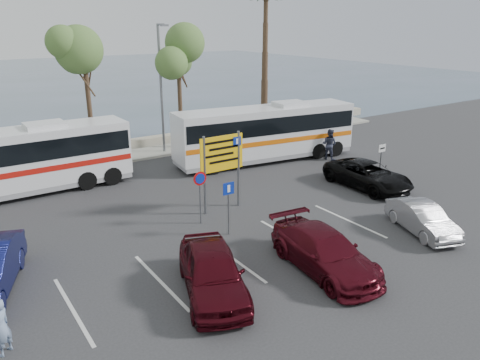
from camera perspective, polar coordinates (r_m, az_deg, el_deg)
ground at (r=18.82m, az=0.46°, el=-7.33°), size 120.00×120.00×0.00m
kerb_strip at (r=30.63m, az=-14.59°, el=2.64°), size 44.00×2.40×0.15m
seawall at (r=32.40m, az=-15.85°, el=3.82°), size 48.00×0.80×0.60m
sea at (r=74.98m, az=-27.04°, el=10.48°), size 140.00×140.00×0.00m
tree_mid at (r=29.10m, az=-18.54°, el=14.66°), size 3.20×3.20×8.00m
tree_right at (r=31.33m, az=-7.55°, el=14.78°), size 3.20×3.20×7.40m
street_lamp_right at (r=30.40m, az=-9.57°, el=11.59°), size 0.45×1.15×8.01m
direction_sign at (r=20.96m, az=-2.23°, el=2.55°), size 2.20×0.12×3.60m
sign_no_stop at (r=19.78m, az=-4.89°, el=-1.11°), size 0.60×0.08×2.35m
sign_parking at (r=18.73m, az=-1.41°, el=-2.56°), size 0.50×0.07×2.25m
sign_taxi at (r=25.70m, az=16.80°, el=2.49°), size 0.50×0.07×2.20m
lane_markings at (r=17.51m, az=-0.78°, el=-9.44°), size 12.02×4.20×0.01m
coach_bus_left at (r=25.48m, az=-25.89°, el=1.72°), size 11.27×2.49×3.51m
coach_bus_right at (r=28.96m, az=3.15°, el=5.53°), size 11.64×3.97×3.56m
car_maroon at (r=16.68m, az=10.27°, el=-8.58°), size 2.55×5.08×1.41m
car_red at (r=15.09m, az=-3.38°, el=-11.10°), size 3.36×4.94×1.56m
suv_black at (r=25.24m, az=15.32°, el=0.58°), size 2.38×4.97×1.37m
car_silver_b at (r=20.65m, az=21.33°, el=-4.41°), size 2.45×3.90×1.21m
pedestrian_near at (r=14.07m, az=-27.13°, el=-15.68°), size 0.70×0.68×1.61m
pedestrian_far at (r=29.90m, az=10.84°, el=4.30°), size 1.02×1.14×1.94m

